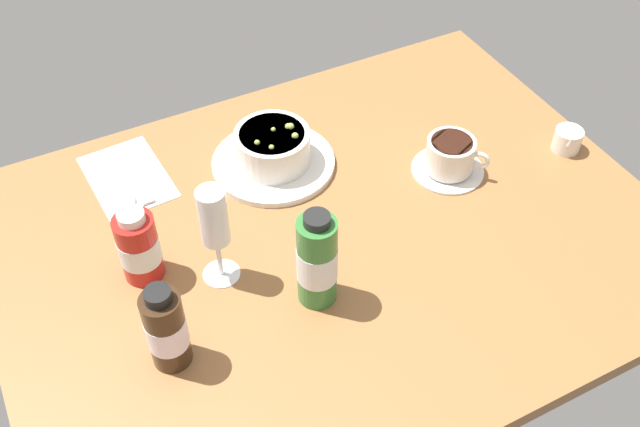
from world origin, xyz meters
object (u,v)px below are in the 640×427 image
object	(u,v)px
cutlery_setting	(128,178)
coffee_cup	(450,157)
creamer_jug	(568,140)
sauce_bottle_brown	(166,329)
wine_glass	(215,223)
porridge_bowl	(273,151)
sauce_bottle_green	(317,261)
sauce_bottle_red	(139,247)

from	to	relation	value
cutlery_setting	coffee_cup	size ratio (longest dim) A/B	1.50
creamer_jug	sauce_bottle_brown	bearing A→B (deg)	7.23
creamer_jug	wine_glass	world-z (taller)	wine_glass
porridge_bowl	coffee_cup	xyz separation A→B (cm)	(-27.58, 15.85, -0.21)
wine_glass	sauce_bottle_green	bearing A→B (deg)	138.13
sauce_bottle_brown	porridge_bowl	bearing A→B (deg)	-134.19
porridge_bowl	sauce_bottle_green	distance (cm)	31.49
cutlery_setting	creamer_jug	world-z (taller)	creamer_jug
sauce_bottle_green	porridge_bowl	bearing A→B (deg)	-102.12
wine_glass	sauce_bottle_brown	world-z (taller)	wine_glass
wine_glass	sauce_bottle_brown	distance (cm)	17.12
coffee_cup	sauce_bottle_red	bearing A→B (deg)	-1.95
coffee_cup	creamer_jug	size ratio (longest dim) A/B	2.19
cutlery_setting	creamer_jug	bearing A→B (deg)	158.64
sauce_bottle_green	sauce_bottle_brown	distance (cm)	23.72
coffee_cup	sauce_bottle_green	xyz separation A→B (cm)	(34.12, 14.60, 4.88)
wine_glass	sauce_bottle_red	xyz separation A→B (cm)	(10.72, -6.11, -5.80)
wine_glass	sauce_bottle_green	distance (cm)	16.04
porridge_bowl	wine_glass	distance (cm)	28.33
sauce_bottle_green	sauce_bottle_brown	xyz separation A→B (cm)	(23.68, 0.64, -1.25)
sauce_bottle_red	wine_glass	bearing A→B (deg)	150.30
sauce_bottle_red	sauce_bottle_brown	world-z (taller)	sauce_bottle_brown
wine_glass	sauce_bottle_red	distance (cm)	13.64
porridge_bowl	sauce_bottle_red	size ratio (longest dim) A/B	1.66
coffee_cup	cutlery_setting	bearing A→B (deg)	-25.03
coffee_cup	sauce_bottle_green	size ratio (longest dim) A/B	0.75
cutlery_setting	sauce_bottle_brown	distance (cm)	40.65
coffee_cup	sauce_bottle_brown	world-z (taller)	sauce_bottle_brown
porridge_bowl	sauce_bottle_red	world-z (taller)	sauce_bottle_red
coffee_cup	wine_glass	distance (cm)	46.74
cutlery_setting	sauce_bottle_green	distance (cm)	43.92
sauce_bottle_brown	creamer_jug	bearing A→B (deg)	-172.77
creamer_jug	porridge_bowl	bearing A→B (deg)	-22.41
cutlery_setting	coffee_cup	world-z (taller)	coffee_cup
porridge_bowl	cutlery_setting	xyz separation A→B (cm)	(24.89, -8.65, -3.28)
coffee_cup	sauce_bottle_red	world-z (taller)	sauce_bottle_red
porridge_bowl	creamer_jug	world-z (taller)	porridge_bowl
sauce_bottle_green	sauce_bottle_brown	size ratio (longest dim) A/B	1.16
sauce_bottle_green	cutlery_setting	bearing A→B (deg)	-64.86
cutlery_setting	coffee_cup	xyz separation A→B (cm)	(-52.48, 24.50, 3.07)
porridge_bowl	sauce_bottle_green	xyz separation A→B (cm)	(6.54, 30.45, 4.68)
porridge_bowl	cutlery_setting	world-z (taller)	porridge_bowl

